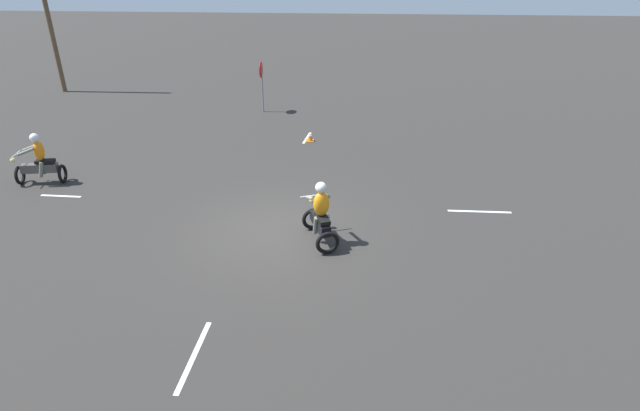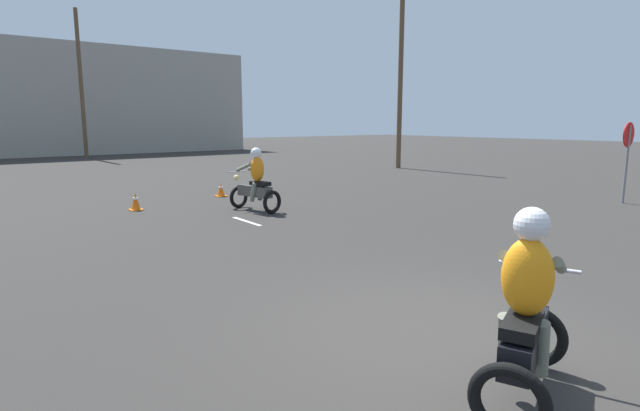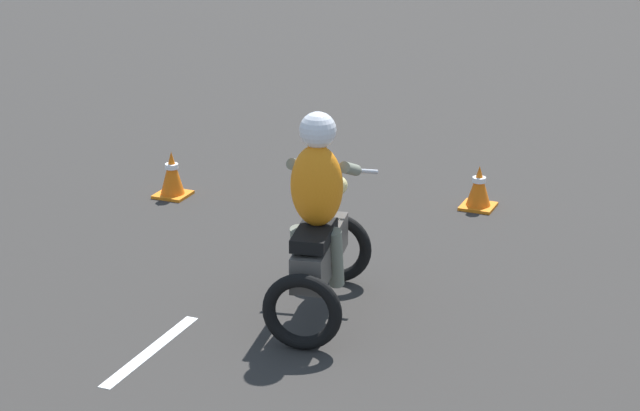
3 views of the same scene
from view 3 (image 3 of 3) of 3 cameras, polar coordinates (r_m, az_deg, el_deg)
The scene contains 4 objects.
motorcycle_rider_background at distance 9.53m, azimuth -0.04°, elevation -1.05°, with size 0.89×1.56×1.66m.
traffic_cone_near_left at distance 12.15m, azimuth 7.27°, elevation 0.81°, with size 0.32×0.32×0.43m.
traffic_cone_far_right at distance 12.46m, azimuth -6.78°, elevation 1.41°, with size 0.32×0.32×0.47m.
lane_stripe_n at distance 9.32m, azimuth -7.74°, elevation -6.59°, with size 0.10×1.27×0.01m, color silver.
Camera 3 is at (5.90, -0.26, 4.09)m, focal length 70.00 mm.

